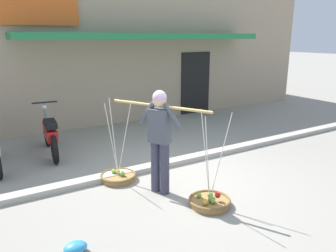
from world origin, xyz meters
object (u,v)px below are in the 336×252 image
at_px(fruit_basket_left_side, 210,201).
at_px(plastic_litter_bag, 75,248).
at_px(fruit_vendor, 160,135).
at_px(motorcycle_second_in_row, 50,134).
at_px(fruit_basket_right_side, 118,176).

xyz_separation_m(fruit_basket_left_side, plastic_litter_bag, (-2.07, -0.08, -0.01)).
bearing_deg(fruit_basket_left_side, plastic_litter_bag, -177.67).
bearing_deg(fruit_vendor, fruit_basket_left_side, -62.36).
height_order(fruit_basket_left_side, motorcycle_second_in_row, fruit_basket_left_side).
xyz_separation_m(fruit_vendor, plastic_litter_bag, (-1.65, -0.87, -0.91)).
bearing_deg(motorcycle_second_in_row, plastic_litter_bag, -98.02).
bearing_deg(fruit_basket_right_side, fruit_vendor, -62.25).
xyz_separation_m(fruit_vendor, fruit_basket_right_side, (-0.41, 0.79, -0.90)).
relative_size(fruit_basket_left_side, plastic_litter_bag, 5.18).
height_order(fruit_basket_left_side, plastic_litter_bag, fruit_basket_left_side).
height_order(motorcycle_second_in_row, plastic_litter_bag, motorcycle_second_in_row).
distance_m(motorcycle_second_in_row, plastic_litter_bag, 3.72).
xyz_separation_m(fruit_basket_left_side, motorcycle_second_in_row, (-1.55, 3.58, 0.38)).
distance_m(fruit_basket_right_side, plastic_litter_bag, 2.07).
distance_m(fruit_vendor, motorcycle_second_in_row, 3.06).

